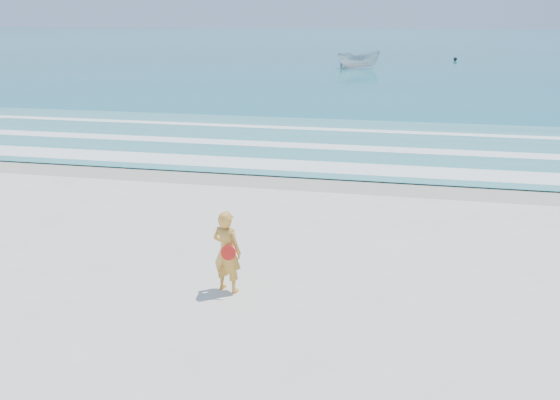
# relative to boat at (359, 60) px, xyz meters

# --- Properties ---
(ground) EXTENTS (400.00, 400.00, 0.00)m
(ground) POSITION_rel_boat_xyz_m (0.22, -45.40, -0.83)
(ground) COLOR silver
(ground) RESTS_ON ground
(wet_sand) EXTENTS (400.00, 2.40, 0.00)m
(wet_sand) POSITION_rel_boat_xyz_m (0.22, -36.40, -0.83)
(wet_sand) COLOR #B2A893
(wet_sand) RESTS_ON ground
(ocean) EXTENTS (400.00, 190.00, 0.04)m
(ocean) POSITION_rel_boat_xyz_m (0.22, 59.60, -0.81)
(ocean) COLOR #19727F
(ocean) RESTS_ON ground
(shallow) EXTENTS (400.00, 10.00, 0.01)m
(shallow) POSITION_rel_boat_xyz_m (0.22, -31.40, -0.79)
(shallow) COLOR #59B7AD
(shallow) RESTS_ON ocean
(foam_near) EXTENTS (400.00, 1.40, 0.01)m
(foam_near) POSITION_rel_boat_xyz_m (0.22, -35.10, -0.78)
(foam_near) COLOR white
(foam_near) RESTS_ON shallow
(foam_mid) EXTENTS (400.00, 0.90, 0.01)m
(foam_mid) POSITION_rel_boat_xyz_m (0.22, -32.20, -0.78)
(foam_mid) COLOR white
(foam_mid) RESTS_ON shallow
(foam_far) EXTENTS (400.00, 0.60, 0.01)m
(foam_far) POSITION_rel_boat_xyz_m (0.22, -28.90, -0.78)
(foam_far) COLOR white
(foam_far) RESTS_ON shallow
(boat) EXTENTS (4.37, 2.94, 1.58)m
(boat) POSITION_rel_boat_xyz_m (0.00, 0.00, 0.00)
(boat) COLOR silver
(boat) RESTS_ON ocean
(buoy) EXTENTS (0.39, 0.39, 0.39)m
(buoy) POSITION_rel_boat_xyz_m (9.74, 10.89, -0.60)
(buoy) COLOR black
(buoy) RESTS_ON ocean
(woman) EXTENTS (0.64, 0.51, 1.54)m
(woman) POSITION_rel_boat_xyz_m (0.26, -43.73, -0.06)
(woman) COLOR gold
(woman) RESTS_ON ground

